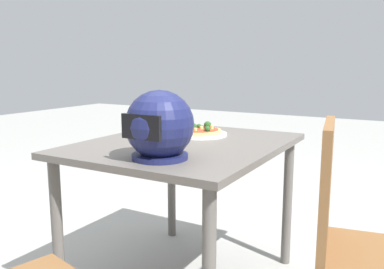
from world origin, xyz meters
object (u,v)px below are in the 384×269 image
(dining_table, at_px, (185,160))
(pizza, at_px, (199,130))
(chair_side, at_px, (352,235))
(motorcycle_helmet, at_px, (159,126))

(dining_table, distance_m, pizza, 0.23)
(pizza, height_order, chair_side, chair_side)
(motorcycle_helmet, bearing_deg, chair_side, -168.17)
(pizza, relative_size, motorcycle_helmet, 0.87)
(dining_table, xyz_separation_m, motorcycle_helmet, (-0.09, 0.35, 0.22))
(dining_table, xyz_separation_m, pizza, (0.03, -0.20, 0.12))
(pizza, relative_size, chair_side, 0.26)
(pizza, xyz_separation_m, motorcycle_helmet, (-0.13, 0.55, 0.10))
(dining_table, bearing_deg, motorcycle_helmet, 105.16)
(dining_table, bearing_deg, chair_side, 165.94)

